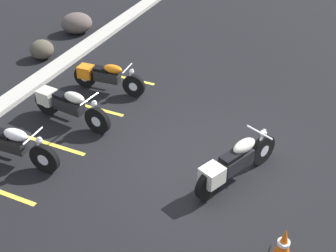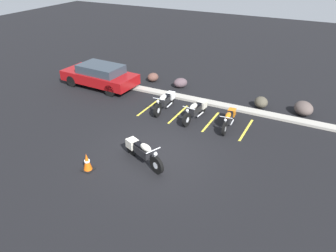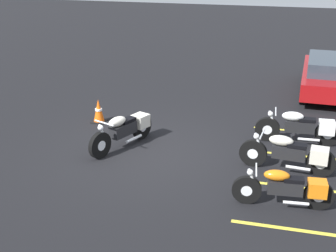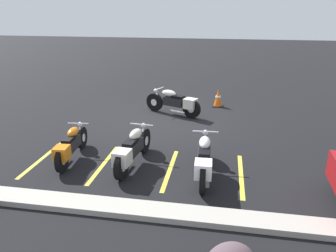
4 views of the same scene
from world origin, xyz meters
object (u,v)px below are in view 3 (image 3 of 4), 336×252
(parked_bike_1, at_px, (292,153))
(traffic_cone, at_px, (99,111))
(car_red, at_px, (330,75))
(parked_bike_0, at_px, (302,127))
(parked_bike_2, at_px, (288,188))
(motorcycle_cream_featured, at_px, (125,129))

(parked_bike_1, distance_m, traffic_cone, 5.74)
(car_red, bearing_deg, parked_bike_0, 171.26)
(parked_bike_2, bearing_deg, motorcycle_cream_featured, -30.71)
(parked_bike_0, distance_m, traffic_cone, 5.67)
(parked_bike_0, xyz_separation_m, parked_bike_2, (3.29, -0.28, -0.04))
(traffic_cone, bearing_deg, parked_bike_0, 88.45)
(parked_bike_2, distance_m, traffic_cone, 6.39)
(parked_bike_2, bearing_deg, car_red, -103.37)
(parked_bike_2, distance_m, car_red, 8.02)
(parked_bike_1, bearing_deg, parked_bike_2, 94.30)
(parked_bike_0, distance_m, parked_bike_1, 1.73)
(motorcycle_cream_featured, relative_size, parked_bike_1, 0.97)
(parked_bike_0, height_order, parked_bike_2, parked_bike_0)
(parked_bike_1, relative_size, car_red, 0.49)
(motorcycle_cream_featured, bearing_deg, car_red, 161.38)
(motorcycle_cream_featured, height_order, parked_bike_1, motorcycle_cream_featured)
(parked_bike_2, bearing_deg, parked_bike_1, -96.26)
(car_red, bearing_deg, parked_bike_2, 173.91)
(motorcycle_cream_featured, relative_size, car_red, 0.47)
(parked_bike_0, relative_size, car_red, 0.49)
(motorcycle_cream_featured, bearing_deg, traffic_cone, -114.87)
(parked_bike_0, bearing_deg, car_red, -103.59)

